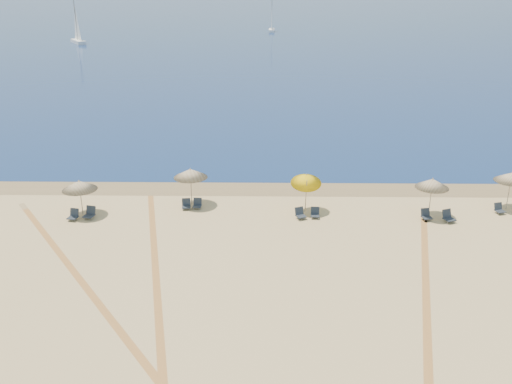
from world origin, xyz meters
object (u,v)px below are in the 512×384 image
umbrella_3 (306,179)px  umbrella_1 (79,185)px  chair_8 (426,215)px  sailboat_1 (272,21)px  chair_7 (315,213)px  chair_3 (90,213)px  chair_10 (499,209)px  chair_6 (300,214)px  chair_4 (186,205)px  sailboat_0 (77,29)px  umbrella_4 (432,183)px  chair_2 (73,215)px  umbrella_5 (512,177)px  umbrella_2 (190,173)px  chair_5 (197,204)px  chair_9 (448,217)px

umbrella_3 → umbrella_1: bearing=-177.2°
chair_8 → sailboat_1: (-7.80, 112.04, 2.14)m
umbrella_3 → chair_7: bearing=-59.1°
umbrella_1 → chair_3: umbrella_1 is taller
chair_8 → chair_7: bearing=166.3°
umbrella_1 → umbrella_3: size_ratio=0.85×
chair_7 → chair_10: (11.28, 0.81, 0.00)m
umbrella_1 → chair_7: size_ratio=3.58×
chair_6 → sailboat_1: (-0.34, 111.95, 2.14)m
chair_4 → chair_6: bearing=-16.9°
chair_10 → sailboat_0: (-52.81, 86.00, 2.55)m
umbrella_4 → chair_4: bearing=176.5°
chair_10 → chair_2: bearing=168.0°
umbrella_5 → sailboat_0: bearing=122.1°
umbrella_2 → umbrella_5: size_ratio=1.00×
umbrella_3 → sailboat_1: 110.95m
sailboat_0 → chair_5: bearing=-100.2°
chair_4 → sailboat_1: size_ratio=0.08×
chair_4 → sailboat_1: (6.65, 110.63, 2.15)m
chair_4 → chair_7: chair_4 is taller
umbrella_3 → umbrella_5: size_ratio=1.08×
chair_4 → chair_10: 19.17m
umbrella_1 → umbrella_5: (26.05, 1.26, 0.21)m
umbrella_2 → chair_2: umbrella_2 is taller
sailboat_1 → umbrella_3: bearing=-88.1°
chair_6 → chair_7: 0.91m
chair_7 → chair_2: bearing=-174.4°
chair_9 → chair_4: bearing=151.6°
chair_7 → sailboat_0: 96.26m
umbrella_2 → chair_10: bearing=-3.2°
umbrella_1 → umbrella_5: 26.08m
umbrella_2 → chair_10: 19.02m
chair_2 → chair_6: (13.46, 0.41, -0.00)m
chair_10 → sailboat_1: sailboat_1 is taller
chair_3 → chair_6: size_ratio=1.03×
chair_5 → chair_9: size_ratio=0.74×
chair_9 → umbrella_4: bearing=118.1°
umbrella_2 → chair_5: 1.95m
chair_3 → sailboat_0: (-28.08, 87.09, 2.50)m
umbrella_1 → chair_4: (6.16, 0.98, -1.62)m
umbrella_2 → umbrella_3: size_ratio=0.92×
umbrella_2 → chair_6: (6.73, -2.00, -1.81)m
chair_5 → sailboat_1: sailboat_1 is taller
chair_8 → sailboat_1: size_ratio=0.09×
umbrella_2 → umbrella_5: bearing=-1.2°
umbrella_3 → chair_8: umbrella_3 is taller
umbrella_4 → chair_9: 2.16m
chair_8 → chair_9: chair_9 is taller
umbrella_3 → chair_4: bearing=177.5°
chair_7 → sailboat_1: (-1.23, 111.83, 2.15)m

